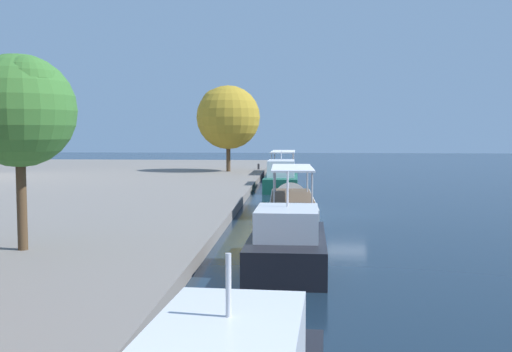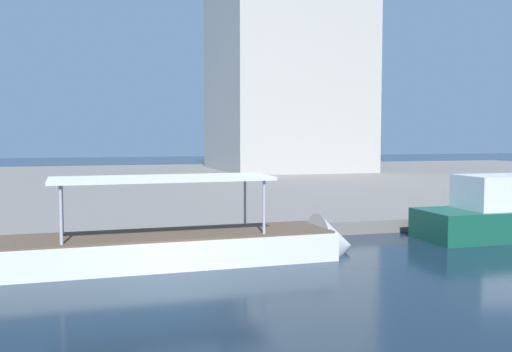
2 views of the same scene
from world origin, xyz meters
name	(u,v)px [view 2 (image 2 of 2)]	position (x,y,z in m)	size (l,w,h in m)	color
ground_plane	(181,290)	(0.00, 0.00, 0.00)	(220.00, 220.00, 0.00)	#142333
dock_promenade	(117,184)	(0.00, 34.61, 0.29)	(120.00, 55.00, 0.59)	slate
tour_boat_2	(189,252)	(0.86, 3.58, 0.38)	(13.21, 3.10, 4.04)	silver
office_tower	(285,4)	(19.40, 46.72, 19.26)	(15.11, 17.45, 39.42)	#B7B2A8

